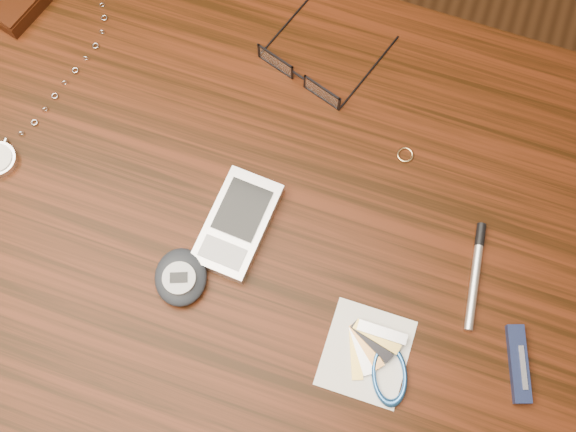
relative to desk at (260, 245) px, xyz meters
The scene contains 10 objects.
ground 0.65m from the desk, ahead, with size 3.80×3.80×0.00m, color #472814.
desk is the anchor object (origin of this frame).
eyeglasses 0.23m from the desk, 92.90° to the left, with size 0.16×0.16×0.03m.
gold_ring 0.22m from the desk, 44.35° to the left, with size 0.02×0.02×0.00m, color tan.
pocket_watch 0.34m from the desk, behind, with size 0.07×0.27×0.01m.
pda_phone 0.11m from the desk, 146.98° to the right, with size 0.07×0.13×0.02m.
pedometer 0.16m from the desk, 121.13° to the right, with size 0.08×0.09×0.03m.
notepad_keys 0.24m from the desk, 30.99° to the right, with size 0.11×0.10×0.01m.
pocket_knife 0.35m from the desk, 10.59° to the right, with size 0.05×0.09×0.01m.
silver_pen 0.28m from the desk, ahead, with size 0.03×0.13×0.01m.
Camera 1 is at (0.12, -0.23, 1.56)m, focal length 45.00 mm.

